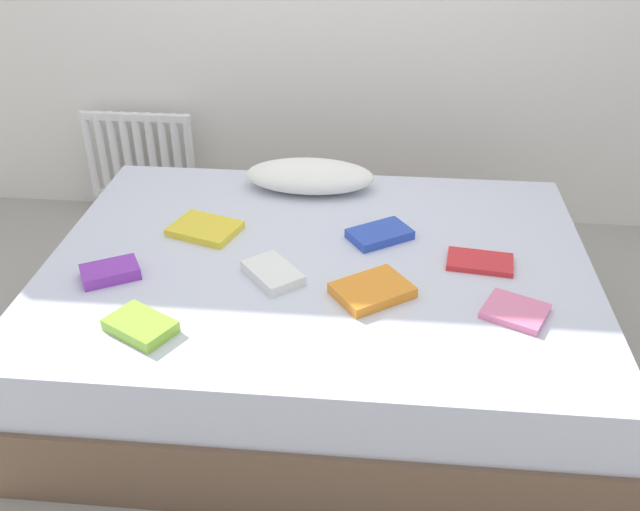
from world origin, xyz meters
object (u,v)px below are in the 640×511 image
textbook_blue (380,234)px  textbook_pink (515,311)px  textbook_lime (141,326)px  textbook_purple (110,272)px  radiator (140,157)px  textbook_orange (372,290)px  textbook_white (273,273)px  pillow (310,176)px  textbook_red (480,262)px  bed (319,314)px  textbook_yellow (205,229)px

textbook_blue → textbook_pink: bearing=-79.0°
textbook_lime → textbook_purple: bearing=154.6°
radiator → textbook_orange: 1.92m
textbook_pink → textbook_lime: 1.19m
textbook_white → textbook_lime: (-0.36, -0.34, 0.00)m
pillow → textbook_red: (0.67, -0.56, -0.05)m
textbook_red → radiator: bearing=151.8°
radiator → textbook_red: radiator is taller
textbook_white → textbook_red: bearing=62.5°
textbook_white → textbook_blue: (0.36, 0.31, -0.00)m
pillow → textbook_purple: pillow is taller
textbook_lime → textbook_pink: bearing=39.5°
textbook_white → textbook_blue: textbook_white is taller
textbook_pink → textbook_red: bearing=131.1°
bed → pillow: 0.65m
radiator → textbook_purple: bearing=-75.2°
textbook_white → textbook_yellow: size_ratio=0.87×
textbook_blue → textbook_orange: 0.38m
textbook_purple → textbook_orange: bearing=-30.8°
textbook_pink → bed: bearing=-177.7°
textbook_yellow → pillow: bearing=67.7°
textbook_pink → textbook_purple: bearing=-158.2°
textbook_lime → textbook_orange: (0.71, 0.26, -0.00)m
radiator → textbook_pink: 2.29m
textbook_pink → textbook_blue: bearing=160.2°
textbook_purple → textbook_red: textbook_purple is taller
textbook_yellow → textbook_orange: 0.75m
textbook_orange → textbook_yellow: bearing=115.2°
bed → textbook_pink: (0.66, -0.28, 0.26)m
bed → textbook_purple: textbook_purple is taller
textbook_blue → textbook_orange: size_ratio=0.93×
bed → textbook_purple: 0.78m
radiator → textbook_pink: radiator is taller
textbook_blue → textbook_lime: bearing=-172.0°
pillow → textbook_lime: pillow is taller
textbook_red → textbook_pink: size_ratio=1.22×
textbook_purple → textbook_yellow: (0.25, 0.34, -0.01)m
pillow → bed: bearing=-80.7°
radiator → textbook_lime: radiator is taller
radiator → textbook_red: size_ratio=2.55×
textbook_yellow → textbook_blue: bearing=20.0°
bed → textbook_red: bearing=1.1°
bed → radiator: radiator is taller
textbook_white → textbook_pink: size_ratio=1.14×
bed → textbook_lime: 0.75m
textbook_purple → textbook_red: bearing=-20.3°
bed → textbook_red: (0.58, 0.01, 0.26)m
bed → textbook_blue: (0.22, 0.16, 0.27)m
textbook_white → bed: bearing=94.9°
bed → textbook_red: size_ratio=8.64×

